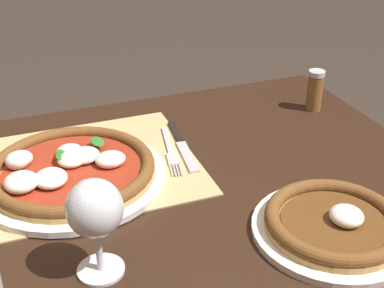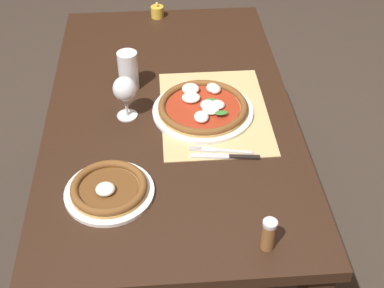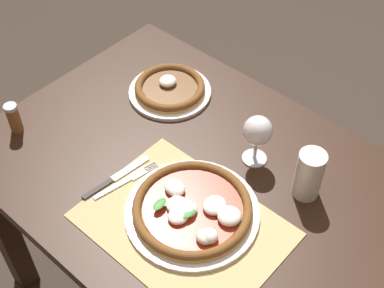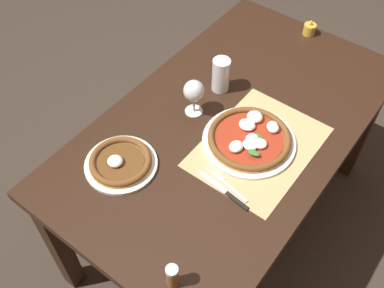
{
  "view_description": "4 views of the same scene",
  "coord_description": "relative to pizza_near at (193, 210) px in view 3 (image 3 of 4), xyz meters",
  "views": [
    {
      "loc": [
        0.04,
        0.75,
        1.28
      ],
      "look_at": [
        -0.27,
        -0.07,
        0.8
      ],
      "focal_mm": 50.0,
      "sensor_mm": 36.0,
      "label": 1
    },
    {
      "loc": [
        -1.51,
        0.04,
        1.85
      ],
      "look_at": [
        -0.29,
        -0.05,
        0.81
      ],
      "focal_mm": 50.0,
      "sensor_mm": 36.0,
      "label": 2
    },
    {
      "loc": [
        0.48,
        -0.71,
        1.86
      ],
      "look_at": [
        -0.18,
        0.04,
        0.79
      ],
      "focal_mm": 50.0,
      "sensor_mm": 36.0,
      "label": 3
    },
    {
      "loc": [
        -1.02,
        -0.58,
        2.02
      ],
      "look_at": [
        -0.22,
        0.03,
        0.8
      ],
      "focal_mm": 42.0,
      "sensor_mm": 36.0,
      "label": 4
    }
  ],
  "objects": [
    {
      "name": "pint_glass",
      "position": [
        0.17,
        0.25,
        0.05
      ],
      "size": [
        0.07,
        0.07,
        0.15
      ],
      "color": "silver",
      "rests_on": "dining_table"
    },
    {
      "name": "pizza_near",
      "position": [
        0.0,
        0.0,
        0.0
      ],
      "size": [
        0.35,
        0.35,
        0.05
      ],
      "color": "silver",
      "rests_on": "paper_placemat"
    },
    {
      "name": "pepper_shaker",
      "position": [
        -0.59,
        -0.11,
        0.03
      ],
      "size": [
        0.04,
        0.04,
        0.1
      ],
      "color": "brown",
      "rests_on": "dining_table"
    },
    {
      "name": "fork",
      "position": [
        -0.21,
        -0.04,
        -0.02
      ],
      "size": [
        0.05,
        0.2,
        0.0
      ],
      "color": "#B7B7BC",
      "rests_on": "paper_placemat"
    },
    {
      "name": "dining_table",
      "position": [
        0.05,
        0.11,
        -0.12
      ],
      "size": [
        1.47,
        0.85,
        0.74
      ],
      "color": "black",
      "rests_on": "ground"
    },
    {
      "name": "wine_glass",
      "position": [
        0.0,
        0.26,
        0.08
      ],
      "size": [
        0.08,
        0.08,
        0.16
      ],
      "color": "silver",
      "rests_on": "dining_table"
    },
    {
      "name": "paper_placemat",
      "position": [
        0.0,
        -0.04,
        -0.02
      ],
      "size": [
        0.5,
        0.36,
        0.0
      ],
      "primitive_type": "cube",
      "color": "tan",
      "rests_on": "dining_table"
    },
    {
      "name": "pizza_far",
      "position": [
        -0.37,
        0.3,
        -0.0
      ],
      "size": [
        0.26,
        0.26,
        0.05
      ],
      "color": "silver",
      "rests_on": "dining_table"
    },
    {
      "name": "knife",
      "position": [
        -0.24,
        -0.05,
        -0.02
      ],
      "size": [
        0.04,
        0.22,
        0.01
      ],
      "color": "black",
      "rests_on": "paper_placemat"
    }
  ]
}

